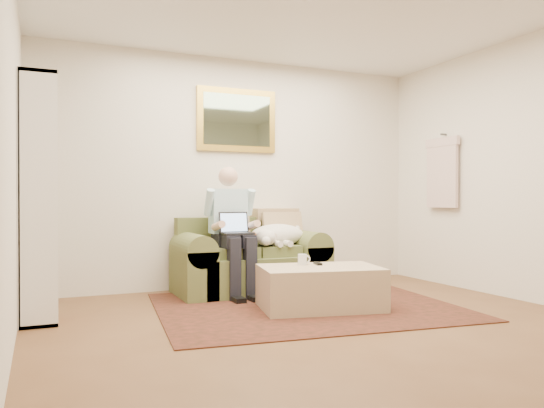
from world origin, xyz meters
TOP-DOWN VIEW (x-y plane):
  - room_shell at (0.00, 0.35)m, footprint 4.51×5.00m
  - rug at (0.16, 1.11)m, footprint 2.90×2.42m
  - sofa at (-0.02, 2.06)m, footprint 1.59×0.81m
  - seated_man at (-0.26, 1.92)m, footprint 0.52×0.75m
  - laptop at (-0.26, 1.85)m, footprint 0.31×0.24m
  - sleeping_dog at (0.26, 1.98)m, footprint 0.66×0.41m
  - ottoman at (0.23, 0.97)m, footprint 1.18×0.88m
  - coffee_mug at (0.14, 1.15)m, footprint 0.08×0.08m
  - tv_remote at (0.28, 1.11)m, footprint 0.08×0.16m
  - bookshelf at (-2.10, 1.60)m, footprint 0.28×0.80m
  - wall_mirror at (-0.02, 2.47)m, footprint 0.94×0.04m
  - hanging_shirt at (2.19, 1.60)m, footprint 0.06×0.52m

SIDE VIEW (x-z plane):
  - rug at x=0.16m, z-range 0.00..0.01m
  - ottoman at x=0.23m, z-range 0.00..0.39m
  - sofa at x=-0.02m, z-range -0.20..0.75m
  - tv_remote at x=0.28m, z-range 0.39..0.41m
  - coffee_mug at x=0.14m, z-range 0.39..0.49m
  - sleeping_dog at x=0.26m, z-range 0.49..0.73m
  - seated_man at x=-0.26m, z-range 0.00..1.34m
  - laptop at x=-0.26m, z-range 0.59..0.81m
  - bookshelf at x=-2.10m, z-range 0.00..2.00m
  - room_shell at x=0.00m, z-range 0.00..2.61m
  - hanging_shirt at x=2.19m, z-range 0.90..1.80m
  - wall_mirror at x=-0.02m, z-range 1.54..2.26m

